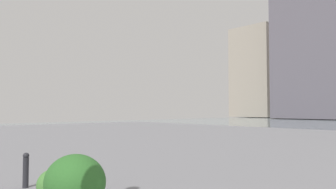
{
  "coord_description": "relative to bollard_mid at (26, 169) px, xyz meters",
  "views": [
    {
      "loc": [
        -0.51,
        1.59,
        1.66
      ],
      "look_at": [
        8.33,
        -6.53,
        2.22
      ],
      "focal_mm": 35.15,
      "sensor_mm": 36.0,
      "label": 1
    }
  ],
  "objects": [
    {
      "name": "building_highrise",
      "position": [
        35.43,
        -67.71,
        10.07
      ],
      "size": [
        10.24,
        13.4,
        20.92
      ],
      "color": "#9E9384",
      "rests_on": "ground"
    },
    {
      "name": "building_annex",
      "position": [
        18.43,
        -61.29,
        16.6
      ],
      "size": [
        16.21,
        11.42,
        33.98
      ],
      "color": "#5B5660",
      "rests_on": "ground"
    },
    {
      "name": "bollard_mid",
      "position": [
        0.0,
        0.0,
        0.0
      ],
      "size": [
        0.13,
        0.13,
        0.74
      ],
      "color": "#232328",
      "rests_on": "ground"
    },
    {
      "name": "shrub_low",
      "position": [
        -1.42,
        -0.02,
        -0.1
      ],
      "size": [
        0.69,
        0.62,
        0.59
      ],
      "color": "#477F38",
      "rests_on": "ground"
    },
    {
      "name": "shrub_round",
      "position": [
        -2.18,
        -0.04,
        0.07
      ],
      "size": [
        1.09,
        0.98,
        0.92
      ],
      "color": "#2D6628",
      "rests_on": "ground"
    }
  ]
}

